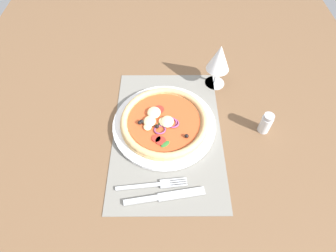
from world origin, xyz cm
name	(u,v)px	position (x,y,z in cm)	size (l,w,h in cm)	color
ground_plane	(168,136)	(0.00, 0.00, -1.20)	(190.00, 140.00, 2.40)	brown
placemat	(168,133)	(0.00, 0.00, 0.20)	(47.69, 30.87, 0.40)	slate
plate	(165,124)	(-2.49, -0.85, 0.97)	(29.85, 29.85, 1.13)	white
pizza	(165,121)	(-2.45, -0.92, 2.63)	(25.24, 25.24, 2.60)	tan
fork	(157,185)	(16.05, -2.94, 0.62)	(3.38, 18.06, 0.44)	#B2B5BA
knife	(166,196)	(19.15, -0.48, 0.65)	(4.74, 20.01, 0.62)	#B2B5BA
wine_glass	(220,59)	(-20.16, 15.77, 10.15)	(7.20, 7.20, 14.90)	silver
pepper_shaker	(267,123)	(-1.07, 27.76, 3.25)	(3.20, 3.20, 6.70)	silver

